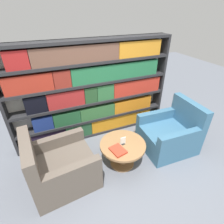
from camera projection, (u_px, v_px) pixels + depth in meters
The scene contains 7 objects.
ground_plane at pixel (123, 180), 2.82m from camera, with size 14.00×14.00×0.00m, color slate.
bookshelf at pixel (93, 92), 3.43m from camera, with size 3.16×0.30×1.95m.
armchair_left at pixel (60, 168), 2.66m from camera, with size 1.02×0.93×0.94m.
armchair_right at pixel (170, 134), 3.36m from camera, with size 0.98×0.89×0.94m.
coffee_table at pixel (123, 150), 2.97m from camera, with size 0.77×0.77×0.45m.
table_sign at pixel (123, 141), 2.87m from camera, with size 0.09×0.06×0.14m.
stray_book at pixel (118, 150), 2.74m from camera, with size 0.24×0.29×0.03m.
Camera 1 is at (-0.88, -1.62, 2.42)m, focal length 28.00 mm.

